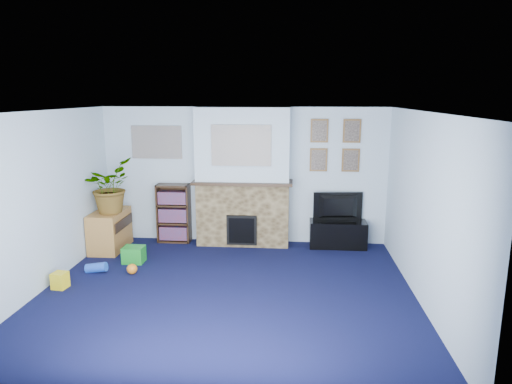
# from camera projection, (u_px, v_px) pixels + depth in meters

# --- Properties ---
(floor) EXTENTS (5.00, 4.50, 0.01)m
(floor) POSITION_uv_depth(u_px,v_px,m) (227.00, 292.00, 6.13)
(floor) COLOR black
(floor) RESTS_ON ground
(ceiling) EXTENTS (5.00, 4.50, 0.01)m
(ceiling) POSITION_uv_depth(u_px,v_px,m) (224.00, 111.00, 5.62)
(ceiling) COLOR white
(ceiling) RESTS_ON wall_back
(wall_back) EXTENTS (5.00, 0.04, 2.40)m
(wall_back) POSITION_uv_depth(u_px,v_px,m) (244.00, 176.00, 8.07)
(wall_back) COLOR silver
(wall_back) RESTS_ON ground
(wall_front) EXTENTS (5.00, 0.04, 2.40)m
(wall_front) POSITION_uv_depth(u_px,v_px,m) (185.00, 272.00, 3.68)
(wall_front) COLOR silver
(wall_front) RESTS_ON ground
(wall_left) EXTENTS (0.04, 4.50, 2.40)m
(wall_left) POSITION_uv_depth(u_px,v_px,m) (40.00, 202.00, 6.07)
(wall_left) COLOR silver
(wall_left) RESTS_ON ground
(wall_right) EXTENTS (0.04, 4.50, 2.40)m
(wall_right) POSITION_uv_depth(u_px,v_px,m) (424.00, 210.00, 5.68)
(wall_right) COLOR silver
(wall_right) RESTS_ON ground
(chimney_breast) EXTENTS (1.72, 0.50, 2.40)m
(chimney_breast) POSITION_uv_depth(u_px,v_px,m) (243.00, 179.00, 7.87)
(chimney_breast) COLOR brown
(chimney_breast) RESTS_ON ground
(collage_main) EXTENTS (1.00, 0.03, 0.68)m
(collage_main) POSITION_uv_depth(u_px,v_px,m) (241.00, 145.00, 7.54)
(collage_main) COLOR gray
(collage_main) RESTS_ON chimney_breast
(collage_left) EXTENTS (0.90, 0.03, 0.58)m
(collage_left) POSITION_uv_depth(u_px,v_px,m) (157.00, 142.00, 8.05)
(collage_left) COLOR gray
(collage_left) RESTS_ON wall_back
(portrait_tl) EXTENTS (0.30, 0.03, 0.40)m
(portrait_tl) POSITION_uv_depth(u_px,v_px,m) (319.00, 131.00, 7.78)
(portrait_tl) COLOR brown
(portrait_tl) RESTS_ON wall_back
(portrait_tr) EXTENTS (0.30, 0.03, 0.40)m
(portrait_tr) POSITION_uv_depth(u_px,v_px,m) (352.00, 131.00, 7.74)
(portrait_tr) COLOR brown
(portrait_tr) RESTS_ON wall_back
(portrait_bl) EXTENTS (0.30, 0.03, 0.40)m
(portrait_bl) POSITION_uv_depth(u_px,v_px,m) (318.00, 160.00, 7.88)
(portrait_bl) COLOR brown
(portrait_bl) RESTS_ON wall_back
(portrait_br) EXTENTS (0.30, 0.03, 0.40)m
(portrait_br) POSITION_uv_depth(u_px,v_px,m) (351.00, 160.00, 7.84)
(portrait_br) COLOR brown
(portrait_br) RESTS_ON wall_back
(tv_stand) EXTENTS (0.97, 0.41, 0.46)m
(tv_stand) POSITION_uv_depth(u_px,v_px,m) (338.00, 234.00, 7.93)
(tv_stand) COLOR black
(tv_stand) RESTS_ON ground
(television) EXTENTS (0.86, 0.20, 0.49)m
(television) POSITION_uv_depth(u_px,v_px,m) (339.00, 207.00, 7.85)
(television) COLOR black
(television) RESTS_ON tv_stand
(bookshelf) EXTENTS (0.58, 0.28, 1.05)m
(bookshelf) POSITION_uv_depth(u_px,v_px,m) (174.00, 214.00, 8.17)
(bookshelf) COLOR black
(bookshelf) RESTS_ON ground
(sideboard) EXTENTS (0.48, 0.86, 0.67)m
(sideboard) POSITION_uv_depth(u_px,v_px,m) (110.00, 229.00, 7.78)
(sideboard) COLOR #AC7637
(sideboard) RESTS_ON ground
(potted_plant) EXTENTS (0.74, 0.84, 0.89)m
(potted_plant) POSITION_uv_depth(u_px,v_px,m) (109.00, 186.00, 7.57)
(potted_plant) COLOR #26661E
(potted_plant) RESTS_ON sideboard
(mantel_clock) EXTENTS (0.11, 0.07, 0.15)m
(mantel_clock) POSITION_uv_depth(u_px,v_px,m) (237.00, 177.00, 7.83)
(mantel_clock) COLOR gold
(mantel_clock) RESTS_ON chimney_breast
(mantel_candle) EXTENTS (0.05, 0.05, 0.16)m
(mantel_candle) POSITION_uv_depth(u_px,v_px,m) (261.00, 177.00, 7.79)
(mantel_candle) COLOR #B2BFC6
(mantel_candle) RESTS_ON chimney_breast
(mantel_teddy) EXTENTS (0.12, 0.12, 0.12)m
(mantel_teddy) POSITION_uv_depth(u_px,v_px,m) (215.00, 177.00, 7.86)
(mantel_teddy) COLOR gray
(mantel_teddy) RESTS_ON chimney_breast
(mantel_can) EXTENTS (0.07, 0.07, 0.13)m
(mantel_can) POSITION_uv_depth(u_px,v_px,m) (281.00, 178.00, 7.77)
(mantel_can) COLOR yellow
(mantel_can) RESTS_ON chimney_breast
(green_crate) EXTENTS (0.33, 0.26, 0.26)m
(green_crate) POSITION_uv_depth(u_px,v_px,m) (134.00, 254.00, 7.20)
(green_crate) COLOR #198C26
(green_crate) RESTS_ON ground
(toy_ball) EXTENTS (0.16, 0.16, 0.16)m
(toy_ball) POSITION_uv_depth(u_px,v_px,m) (132.00, 268.00, 6.74)
(toy_ball) COLOR orange
(toy_ball) RESTS_ON ground
(toy_block) EXTENTS (0.21, 0.21, 0.22)m
(toy_block) POSITION_uv_depth(u_px,v_px,m) (60.00, 280.00, 6.25)
(toy_block) COLOR yellow
(toy_block) RESTS_ON ground
(toy_tube) EXTENTS (0.33, 0.14, 0.19)m
(toy_tube) POSITION_uv_depth(u_px,v_px,m) (96.00, 268.00, 6.81)
(toy_tube) COLOR blue
(toy_tube) RESTS_ON ground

